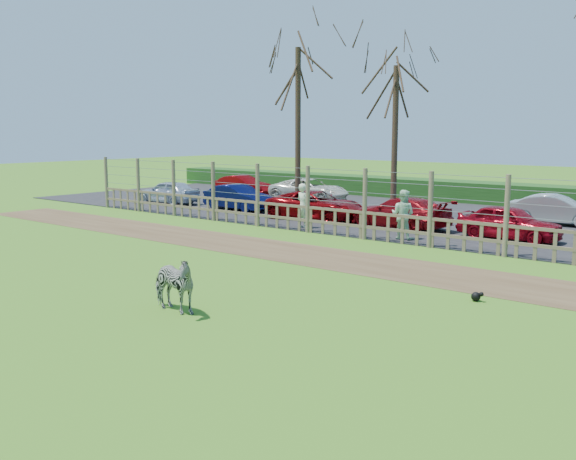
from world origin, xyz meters
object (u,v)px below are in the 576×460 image
Objects in this scene: tree_mid at (396,105)px; zebra at (171,284)px; car_3 at (400,213)px; visitor_b at (403,215)px; visitor_a at (303,206)px; car_7 at (243,186)px; crow at (476,296)px; car_1 at (238,198)px; car_2 at (315,205)px; tree_left at (298,90)px; car_4 at (509,223)px; car_0 at (168,192)px; car_8 at (309,190)px; car_11 at (556,210)px.

zebra is at bearing -76.71° from tree_mid.
zebra is at bearing 15.01° from car_3.
visitor_b is 2.64m from car_3.
zebra is 11.98m from visitor_a.
crow is at bearing -127.95° from car_7.
crow is at bearing -117.06° from car_1.
car_2 is 1.19× the size of car_7.
tree_mid reaches higher than car_3.
tree_left is at bearing -120.59° from car_7.
car_0 is at bearing 93.08° from car_4.
visitor_b is 0.40× the size of car_8.
car_0 is (-15.44, 13.13, 0.03)m from zebra.
car_11 is (3.09, 6.97, -0.26)m from visitor_b.
car_0 is 0.97× the size of car_1.
tree_left reaches higher than visitor_a.
car_0 is 7.43m from car_8.
tree_mid is 1.87× the size of car_7.
crow is at bearing 124.08° from visitor_b.
zebra is 0.40× the size of car_1.
car_4 and car_7 have the same top height.
tree_left reaches higher than car_11.
tree_mid is 7.81m from car_11.
tree_left reaches higher than car_3.
visitor_a is at bearing 127.20° from car_11.
car_4 and car_11 have the same top height.
visitor_a reaches higher than car_0.
car_3 is at bearing -114.45° from car_7.
visitor_a is at bearing -103.72° from tree_mid.
car_1 is (-5.79, 2.47, -0.26)m from visitor_a.
visitor_a is 2.50m from car_2.
car_0 is 0.97× the size of car_11.
car_0 is at bearing 95.10° from car_1.
car_7 is at bearing -104.17° from car_3.
car_0 is at bearing 169.47° from car_7.
car_8 is at bearing -87.43° from car_7.
tree_mid is 12.73m from car_0.
car_2 is 8.31m from car_4.
zebra is 13.43m from car_4.
car_2 and car_11 have the same top height.
crow is (12.89, -9.93, -5.50)m from tree_left.
car_11 reaches higher than crow.
car_3 is 1.14× the size of car_11.
car_4 is at bearing -109.72° from car_7.
crow is at bearing -37.62° from tree_left.
tree_mid reaches higher than car_1.
car_0 is 4.74m from car_1.
visitor_a is at bearing 27.60° from zebra.
crow is at bearing -133.83° from car_2.
tree_left is 6.95m from visitor_a.
tree_mid reaches higher than car_8.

